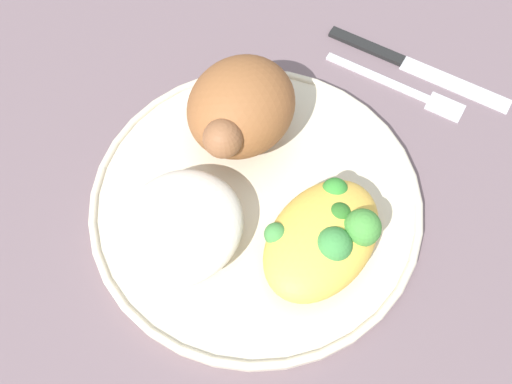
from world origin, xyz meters
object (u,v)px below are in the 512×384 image
object	(u,v)px
roasted_chicken	(240,108)
mac_cheese_with_broccoli	(326,236)
rice_pile	(181,226)
fork	(402,87)
knife	(402,60)
plate	(256,201)

from	to	relation	value
roasted_chicken	mac_cheese_with_broccoli	size ratio (longest dim) A/B	0.93
rice_pile	fork	world-z (taller)	rice_pile
roasted_chicken	rice_pile	size ratio (longest dim) A/B	1.04
roasted_chicken	knife	world-z (taller)	roasted_chicken
plate	rice_pile	size ratio (longest dim) A/B	2.75
roasted_chicken	mac_cheese_with_broccoli	world-z (taller)	roasted_chicken
roasted_chicken	rice_pile	distance (m)	0.11
plate	knife	bearing A→B (deg)	173.40
plate	fork	xyz separation A→B (m)	(-0.18, 0.04, -0.00)
plate	roasted_chicken	bearing A→B (deg)	-133.03
knife	rice_pile	bearing A→B (deg)	-10.55
plate	fork	world-z (taller)	plate
knife	mac_cheese_with_broccoli	bearing A→B (deg)	11.75
plate	knife	size ratio (longest dim) A/B	1.49
rice_pile	knife	xyz separation A→B (m)	(-0.28, 0.05, -0.03)
fork	mac_cheese_with_broccoli	bearing A→B (deg)	8.74
fork	knife	xyz separation A→B (m)	(-0.03, -0.02, 0.00)
plate	roasted_chicken	distance (m)	0.08
mac_cheese_with_broccoli	fork	bearing A→B (deg)	-171.26
roasted_chicken	knife	bearing A→B (deg)	156.39
plate	rice_pile	xyz separation A→B (m)	(0.06, -0.03, 0.03)
mac_cheese_with_broccoli	rice_pile	bearing A→B (deg)	-58.81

